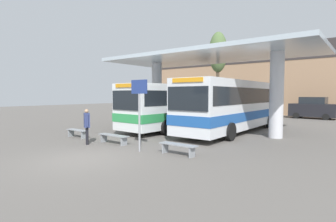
{
  "coord_description": "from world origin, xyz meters",
  "views": [
    {
      "loc": [
        8.73,
        -5.95,
        2.51
      ],
      "look_at": [
        0.0,
        5.35,
        1.6
      ],
      "focal_mm": 28.0,
      "sensor_mm": 36.0,
      "label": 1
    }
  ],
  "objects_px": {
    "info_sign_platform": "(139,101)",
    "parked_car_street": "(313,108)",
    "transit_bus_center_bay": "(236,104)",
    "waiting_bench_mid_platform": "(113,137)",
    "pedestrian_waiting": "(87,123)",
    "poplar_tree_behind_left": "(218,54)",
    "waiting_bench_far_platform": "(178,147)",
    "transit_bus_left_bay": "(183,104)",
    "waiting_bench_near_pillar": "(77,132)"
  },
  "relations": [
    {
      "from": "transit_bus_left_bay",
      "to": "transit_bus_center_bay",
      "type": "bearing_deg",
      "value": -166.0
    },
    {
      "from": "parked_car_street",
      "to": "pedestrian_waiting",
      "type": "bearing_deg",
      "value": -102.52
    },
    {
      "from": "transit_bus_left_bay",
      "to": "waiting_bench_near_pillar",
      "type": "xyz_separation_m",
      "value": [
        -2.36,
        -7.36,
        -1.42
      ]
    },
    {
      "from": "transit_bus_center_bay",
      "to": "pedestrian_waiting",
      "type": "xyz_separation_m",
      "value": [
        -3.95,
        -9.07,
        -0.78
      ]
    },
    {
      "from": "info_sign_platform",
      "to": "pedestrian_waiting",
      "type": "xyz_separation_m",
      "value": [
        -3.21,
        -0.44,
        -1.15
      ]
    },
    {
      "from": "waiting_bench_near_pillar",
      "to": "poplar_tree_behind_left",
      "type": "xyz_separation_m",
      "value": [
        -0.53,
        18.67,
        6.81
      ]
    },
    {
      "from": "waiting_bench_near_pillar",
      "to": "parked_car_street",
      "type": "xyz_separation_m",
      "value": [
        8.77,
        21.76,
        0.73
      ]
    },
    {
      "from": "waiting_bench_far_platform",
      "to": "parked_car_street",
      "type": "xyz_separation_m",
      "value": [
        1.59,
        21.76,
        0.73
      ]
    },
    {
      "from": "waiting_bench_mid_platform",
      "to": "poplar_tree_behind_left",
      "type": "bearing_deg",
      "value": 101.19
    },
    {
      "from": "info_sign_platform",
      "to": "poplar_tree_behind_left",
      "type": "xyz_separation_m",
      "value": [
        -5.98,
        19.15,
        4.92
      ]
    },
    {
      "from": "waiting_bench_far_platform",
      "to": "transit_bus_left_bay",
      "type": "bearing_deg",
      "value": 123.26
    },
    {
      "from": "waiting_bench_mid_platform",
      "to": "waiting_bench_far_platform",
      "type": "bearing_deg",
      "value": 0.0
    },
    {
      "from": "waiting_bench_near_pillar",
      "to": "pedestrian_waiting",
      "type": "distance_m",
      "value": 2.53
    },
    {
      "from": "info_sign_platform",
      "to": "waiting_bench_near_pillar",
      "type": "bearing_deg",
      "value": 175.01
    },
    {
      "from": "parked_car_street",
      "to": "poplar_tree_behind_left",
      "type": "bearing_deg",
      "value": -158.08
    },
    {
      "from": "pedestrian_waiting",
      "to": "waiting_bench_far_platform",
      "type": "bearing_deg",
      "value": 39.94
    },
    {
      "from": "waiting_bench_far_platform",
      "to": "info_sign_platform",
      "type": "bearing_deg",
      "value": -164.72
    },
    {
      "from": "transit_bus_left_bay",
      "to": "pedestrian_waiting",
      "type": "distance_m",
      "value": 8.3
    },
    {
      "from": "transit_bus_center_bay",
      "to": "waiting_bench_mid_platform",
      "type": "relative_size",
      "value": 6.32
    },
    {
      "from": "info_sign_platform",
      "to": "pedestrian_waiting",
      "type": "bearing_deg",
      "value": -172.2
    },
    {
      "from": "transit_bus_center_bay",
      "to": "poplar_tree_behind_left",
      "type": "xyz_separation_m",
      "value": [
        -6.72,
        10.52,
        5.28
      ]
    },
    {
      "from": "transit_bus_center_bay",
      "to": "parked_car_street",
      "type": "relative_size",
      "value": 2.71
    },
    {
      "from": "pedestrian_waiting",
      "to": "info_sign_platform",
      "type": "bearing_deg",
      "value": 37.26
    },
    {
      "from": "transit_bus_left_bay",
      "to": "waiting_bench_far_platform",
      "type": "height_order",
      "value": "transit_bus_left_bay"
    },
    {
      "from": "poplar_tree_behind_left",
      "to": "pedestrian_waiting",
      "type": "bearing_deg",
      "value": -81.94
    },
    {
      "from": "transit_bus_center_bay",
      "to": "pedestrian_waiting",
      "type": "relative_size",
      "value": 6.8
    },
    {
      "from": "pedestrian_waiting",
      "to": "waiting_bench_mid_platform",
      "type": "bearing_deg",
      "value": 74.2
    },
    {
      "from": "transit_bus_center_bay",
      "to": "waiting_bench_far_platform",
      "type": "xyz_separation_m",
      "value": [
        0.99,
        -8.15,
        -1.53
      ]
    },
    {
      "from": "info_sign_platform",
      "to": "poplar_tree_behind_left",
      "type": "relative_size",
      "value": 0.33
    },
    {
      "from": "info_sign_platform",
      "to": "parked_car_street",
      "type": "xyz_separation_m",
      "value": [
        3.33,
        22.24,
        -1.16
      ]
    },
    {
      "from": "parked_car_street",
      "to": "waiting_bench_mid_platform",
      "type": "bearing_deg",
      "value": -100.9
    },
    {
      "from": "waiting_bench_mid_platform",
      "to": "pedestrian_waiting",
      "type": "distance_m",
      "value": 1.49
    },
    {
      "from": "parked_car_street",
      "to": "waiting_bench_near_pillar",
      "type": "bearing_deg",
      "value": -108.4
    },
    {
      "from": "waiting_bench_far_platform",
      "to": "pedestrian_waiting",
      "type": "xyz_separation_m",
      "value": [
        -4.95,
        -0.91,
        0.74
      ]
    },
    {
      "from": "transit_bus_left_bay",
      "to": "waiting_bench_near_pillar",
      "type": "height_order",
      "value": "transit_bus_left_bay"
    },
    {
      "from": "transit_bus_center_bay",
      "to": "info_sign_platform",
      "type": "relative_size",
      "value": 3.84
    },
    {
      "from": "transit_bus_center_bay",
      "to": "waiting_bench_near_pillar",
      "type": "xyz_separation_m",
      "value": [
        -6.19,
        -8.15,
        -1.53
      ]
    },
    {
      "from": "transit_bus_left_bay",
      "to": "waiting_bench_far_platform",
      "type": "bearing_deg",
      "value": 125.54
    },
    {
      "from": "transit_bus_center_bay",
      "to": "waiting_bench_near_pillar",
      "type": "distance_m",
      "value": 10.35
    },
    {
      "from": "transit_bus_left_bay",
      "to": "poplar_tree_behind_left",
      "type": "distance_m",
      "value": 12.86
    },
    {
      "from": "waiting_bench_mid_platform",
      "to": "info_sign_platform",
      "type": "height_order",
      "value": "info_sign_platform"
    },
    {
      "from": "pedestrian_waiting",
      "to": "poplar_tree_behind_left",
      "type": "bearing_deg",
      "value": 127.52
    },
    {
      "from": "poplar_tree_behind_left",
      "to": "waiting_bench_mid_platform",
      "type": "bearing_deg",
      "value": -78.81
    },
    {
      "from": "waiting_bench_near_pillar",
      "to": "waiting_bench_far_platform",
      "type": "distance_m",
      "value": 7.19
    },
    {
      "from": "waiting_bench_near_pillar",
      "to": "pedestrian_waiting",
      "type": "relative_size",
      "value": 0.92
    },
    {
      "from": "waiting_bench_near_pillar",
      "to": "parked_car_street",
      "type": "height_order",
      "value": "parked_car_street"
    },
    {
      "from": "waiting_bench_near_pillar",
      "to": "pedestrian_waiting",
      "type": "xyz_separation_m",
      "value": [
        2.24,
        -0.91,
        0.74
      ]
    },
    {
      "from": "waiting_bench_mid_platform",
      "to": "parked_car_street",
      "type": "height_order",
      "value": "parked_car_street"
    },
    {
      "from": "info_sign_platform",
      "to": "parked_car_street",
      "type": "height_order",
      "value": "info_sign_platform"
    },
    {
      "from": "pedestrian_waiting",
      "to": "poplar_tree_behind_left",
      "type": "xyz_separation_m",
      "value": [
        -2.77,
        19.59,
        6.06
      ]
    }
  ]
}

